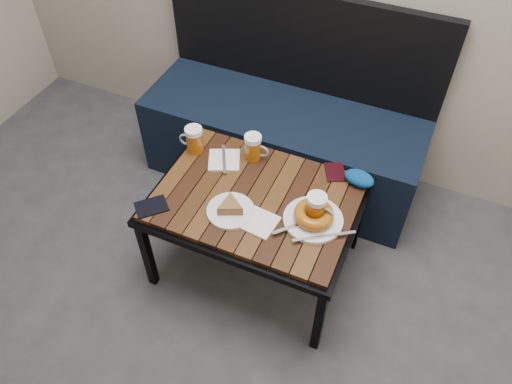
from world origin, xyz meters
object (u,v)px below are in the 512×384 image
at_px(beer_mug_left, 194,139).
at_px(beer_mug_centre, 253,147).
at_px(beer_mug_right, 316,208).
at_px(passport_burgundy, 335,172).
at_px(cafe_table, 256,204).
at_px(bench, 284,135).
at_px(passport_navy, 151,207).
at_px(knit_pouch, 359,178).
at_px(plate_pie, 230,208).
at_px(plate_bagel, 313,217).

xyz_separation_m(beer_mug_left, beer_mug_centre, (0.26, 0.06, -0.00)).
height_order(beer_mug_right, passport_burgundy, beer_mug_right).
height_order(cafe_table, beer_mug_left, beer_mug_left).
bearing_deg(beer_mug_centre, bench, 87.70).
bearing_deg(bench, beer_mug_right, -59.73).
height_order(bench, passport_burgundy, bench).
bearing_deg(passport_navy, knit_pouch, 77.16).
relative_size(beer_mug_left, beer_mug_centre, 1.03).
xyz_separation_m(beer_mug_left, passport_burgundy, (0.61, 0.11, -0.06)).
bearing_deg(beer_mug_right, beer_mug_left, 169.61).
xyz_separation_m(cafe_table, knit_pouch, (0.36, 0.24, 0.07)).
relative_size(passport_burgundy, knit_pouch, 0.87).
bearing_deg(cafe_table, beer_mug_left, 157.59).
bearing_deg(passport_burgundy, plate_pie, -155.39).
bearing_deg(beer_mug_left, passport_navy, 83.95).
bearing_deg(knit_pouch, plate_bagel, -111.58).
distance_m(plate_bagel, knit_pouch, 0.29).
height_order(cafe_table, beer_mug_right, beer_mug_right).
xyz_separation_m(beer_mug_centre, passport_burgundy, (0.36, 0.05, -0.06)).
height_order(beer_mug_centre, passport_navy, beer_mug_centre).
relative_size(cafe_table, plate_pie, 4.43).
relative_size(cafe_table, beer_mug_centre, 7.04).
bearing_deg(passport_navy, plate_pie, 63.75).
bearing_deg(beer_mug_right, passport_navy, -157.37).
relative_size(plate_pie, passport_burgundy, 1.70).
xyz_separation_m(bench, beer_mug_right, (0.37, -0.63, 0.26)).
distance_m(beer_mug_right, passport_burgundy, 0.28).
relative_size(bench, knit_pouch, 10.90).
bearing_deg(cafe_table, knit_pouch, 33.78).
height_order(plate_pie, knit_pouch, knit_pouch).
relative_size(beer_mug_right, knit_pouch, 0.98).
distance_m(cafe_table, passport_burgundy, 0.37).
bearing_deg(passport_navy, beer_mug_left, 134.50).
relative_size(plate_pie, passport_navy, 1.51).
relative_size(plate_bagel, passport_burgundy, 2.63).
height_order(passport_navy, knit_pouch, knit_pouch).
relative_size(cafe_table, beer_mug_left, 6.85).
height_order(passport_navy, passport_burgundy, same).
height_order(plate_bagel, passport_navy, plate_bagel).
bearing_deg(bench, cafe_table, -79.93).
bearing_deg(plate_bagel, knit_pouch, 68.42).
distance_m(beer_mug_left, plate_pie, 0.40).
xyz_separation_m(plate_pie, plate_bagel, (0.31, 0.09, 0.01)).
distance_m(beer_mug_centre, passport_burgundy, 0.36).
xyz_separation_m(beer_mug_centre, beer_mug_right, (0.36, -0.22, 0.00)).
xyz_separation_m(bench, beer_mug_centre, (0.01, -0.41, 0.26)).
xyz_separation_m(plate_bagel, passport_navy, (-0.61, -0.19, -0.02)).
bearing_deg(plate_bagel, passport_navy, -162.80).
xyz_separation_m(passport_navy, knit_pouch, (0.72, 0.46, 0.02)).
bearing_deg(plate_pie, cafe_table, 62.35).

